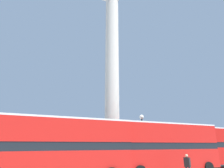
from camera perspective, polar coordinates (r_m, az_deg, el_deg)
ground_plane at (r=24.05m, az=0.00°, el=-22.83°), size 200.00×200.00×0.00m
monument_column at (r=24.41m, az=0.00°, el=-5.32°), size 6.37×6.37×24.97m
bus_a at (r=14.78m, az=-16.34°, el=-16.71°), size 10.90×3.21×4.29m
bus_c at (r=19.38m, az=15.09°, el=-16.63°), size 10.36×3.32×4.33m
equestrian_statue at (r=24.81m, az=-24.18°, el=-17.72°), size 3.48×2.56×5.69m
street_lamp at (r=21.23m, az=8.69°, el=-14.62°), size 0.46×0.46×5.48m
pedestrian_near_lamp at (r=17.22m, az=20.75°, el=-20.80°), size 0.26×0.49×1.78m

